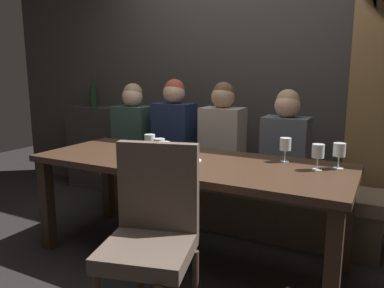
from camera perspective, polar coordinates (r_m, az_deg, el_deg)
ground at (r=2.89m, az=-0.62°, el=-16.83°), size 9.00×9.00×0.00m
back_wall_tiled at (r=3.68m, az=8.64°, el=13.25°), size 6.00×0.12×3.00m
back_counter at (r=4.38m, az=-12.10°, el=-0.74°), size 1.10×0.28×0.95m
dining_table at (r=2.65m, az=-0.65°, el=-4.24°), size 2.20×0.84×0.74m
banquette_bench at (r=3.38m, az=5.08°, el=-8.40°), size 2.50×0.44×0.45m
chair_near_side at (r=2.00m, az=-6.07°, el=-12.26°), size 0.54×0.54×0.98m
diner_redhead at (r=3.72m, az=-8.89°, el=2.71°), size 0.36×0.24×0.78m
diner_bearded at (r=3.47m, az=-2.70°, el=2.61°), size 0.36×0.24×0.83m
diner_far_end at (r=3.26m, az=4.62°, el=1.87°), size 0.36×0.24×0.81m
diner_near_end at (r=3.10m, az=14.01°, el=0.63°), size 0.36×0.24×0.76m
wine_bottle_dark_red at (r=4.42m, az=-14.73°, el=7.04°), size 0.08×0.08×0.33m
wine_glass_end_left at (r=2.46m, az=18.55°, el=-1.21°), size 0.08×0.08×0.16m
wine_glass_center_front at (r=2.42m, az=-4.23°, el=-0.76°), size 0.08×0.08×0.16m
wine_glass_far_left at (r=2.71m, az=-6.40°, el=0.38°), size 0.08×0.08×0.16m
wine_glass_near_left at (r=2.53m, az=-4.98°, el=-0.32°), size 0.08×0.08×0.16m
wine_glass_center_back at (r=2.54m, az=21.41°, el=-1.01°), size 0.08×0.08×0.16m
wine_glass_end_right at (r=2.63m, az=13.96°, el=-0.11°), size 0.08×0.08×0.16m
espresso_cup at (r=2.58m, az=0.10°, el=-2.03°), size 0.12×0.12×0.06m
dessert_plate at (r=2.95m, az=-3.44°, el=-0.64°), size 0.19×0.19×0.05m
fork_on_table at (r=2.90m, az=-0.95°, el=-1.04°), size 0.07×0.17×0.01m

